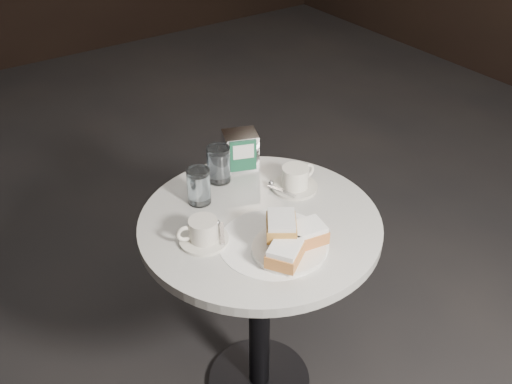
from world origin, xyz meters
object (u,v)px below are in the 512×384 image
object	(u,v)px
coffee_cup_left	(203,232)
coffee_cup_right	(295,179)
beignet_plate	(290,241)
water_glass_left	(199,187)
napkin_dispenser	(240,150)
water_glass_right	(219,165)
cafe_table	(260,271)

from	to	relation	value
coffee_cup_left	coffee_cup_right	distance (m)	0.37
beignet_plate	coffee_cup_right	bearing A→B (deg)	49.62
beignet_plate	water_glass_left	world-z (taller)	water_glass_left
beignet_plate	napkin_dispenser	bearing A→B (deg)	73.81
water_glass_left	water_glass_right	world-z (taller)	water_glass_right
water_glass_left	napkin_dispenser	bearing A→B (deg)	24.15
beignet_plate	water_glass_left	distance (m)	0.35
coffee_cup_left	napkin_dispenser	distance (m)	0.39
water_glass_left	beignet_plate	bearing A→B (deg)	-75.96
beignet_plate	coffee_cup_left	world-z (taller)	beignet_plate
coffee_cup_right	beignet_plate	bearing A→B (deg)	-134.66
coffee_cup_left	water_glass_right	distance (m)	0.30
water_glass_right	coffee_cup_right	bearing A→B (deg)	-45.07
coffee_cup_right	water_glass_right	world-z (taller)	water_glass_right
cafe_table	water_glass_left	size ratio (longest dim) A/B	6.67
cafe_table	beignet_plate	xyz separation A→B (m)	(-0.01, -0.16, 0.23)
cafe_table	napkin_dispenser	bearing A→B (deg)	67.67
cafe_table	coffee_cup_left	distance (m)	0.29
beignet_plate	coffee_cup_right	size ratio (longest dim) A/B	1.59
cafe_table	beignet_plate	bearing A→B (deg)	-95.04
coffee_cup_right	water_glass_right	xyz separation A→B (m)	(-0.17, 0.17, 0.03)
napkin_dispenser	coffee_cup_left	bearing A→B (deg)	-117.39
water_glass_left	napkin_dispenser	xyz separation A→B (m)	(0.21, 0.09, 0.01)
coffee_cup_right	napkin_dispenser	xyz separation A→B (m)	(-0.07, 0.20, 0.03)
coffee_cup_left	water_glass_left	distance (m)	0.19
coffee_cup_left	water_glass_right	world-z (taller)	water_glass_right
beignet_plate	cafe_table	bearing A→B (deg)	84.96
coffee_cup_left	coffee_cup_right	bearing A→B (deg)	23.74
water_glass_right	napkin_dispenser	distance (m)	0.10
napkin_dispenser	beignet_plate	bearing A→B (deg)	-85.18
coffee_cup_right	cafe_table	bearing A→B (deg)	-162.99
coffee_cup_right	water_glass_left	xyz separation A→B (m)	(-0.28, 0.10, 0.02)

